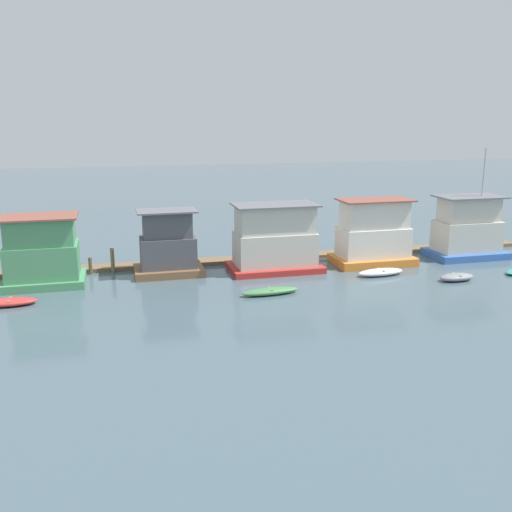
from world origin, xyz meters
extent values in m
plane|color=#475B66|center=(0.00, 0.00, 0.00)|extent=(200.00, 200.00, 0.00)
cube|color=brown|center=(0.00, 3.12, 0.15)|extent=(51.00, 1.70, 0.30)
cube|color=#4C9360|center=(-15.30, -0.09, 0.29)|extent=(5.58, 4.06, 0.57)
cube|color=#4C9360|center=(-15.30, -0.09, 1.77)|extent=(4.87, 3.35, 2.39)
cube|color=#4C9360|center=(-15.30, -0.09, 3.91)|extent=(4.53, 3.01, 1.90)
cube|color=brown|center=(-15.30, -0.09, 4.92)|extent=(5.17, 3.65, 0.12)
cube|color=brown|center=(-6.44, 0.56, 0.28)|extent=(5.14, 3.44, 0.57)
cube|color=#4C4C51|center=(-6.44, 0.56, 1.71)|extent=(4.10, 2.40, 2.29)
cube|color=#4C4C51|center=(-6.44, 0.56, 3.83)|extent=(3.58, 1.88, 1.94)
cube|color=slate|center=(-6.44, 0.56, 4.86)|extent=(4.40, 2.70, 0.12)
cube|color=red|center=(1.69, -0.26, 0.23)|extent=(7.07, 4.18, 0.46)
cube|color=beige|center=(1.69, -0.26, 1.72)|extent=(6.09, 3.19, 2.52)
cube|color=beige|center=(1.69, -0.26, 4.03)|extent=(5.78, 2.89, 2.09)
cube|color=slate|center=(1.69, -0.26, 5.13)|extent=(6.39, 3.49, 0.12)
cube|color=orange|center=(9.90, -0.40, 0.33)|extent=(6.39, 3.71, 0.65)
cube|color=silver|center=(9.90, -0.40, 1.83)|extent=(5.49, 2.81, 2.35)
cube|color=silver|center=(9.90, -0.40, 4.09)|extent=(5.09, 2.41, 2.17)
cube|color=brown|center=(9.90, -0.40, 5.23)|extent=(5.79, 3.11, 0.12)
cube|color=#3866B7|center=(18.62, -0.14, 0.29)|extent=(6.27, 3.94, 0.57)
cube|color=beige|center=(18.62, -0.14, 1.84)|extent=(5.21, 2.89, 2.53)
cube|color=beige|center=(18.62, -0.14, 4.10)|extent=(4.68, 2.35, 2.00)
cube|color=slate|center=(18.62, -0.14, 5.16)|extent=(5.51, 3.19, 0.12)
cylinder|color=#B2B2B7|center=(19.73, -0.14, 7.18)|extent=(0.12, 0.12, 3.91)
ellipsoid|color=red|center=(-16.96, -4.44, 0.24)|extent=(3.30, 1.33, 0.48)
cube|color=#997F60|center=(-16.96, -4.44, 0.41)|extent=(0.17, 1.08, 0.08)
ellipsoid|color=#47844C|center=(-0.35, -6.27, 0.23)|extent=(4.10, 1.33, 0.47)
cube|color=#997F60|center=(-0.35, -6.27, 0.40)|extent=(0.22, 0.88, 0.08)
ellipsoid|color=white|center=(8.99, -3.76, 0.26)|extent=(3.76, 1.46, 0.53)
cube|color=#997F60|center=(8.99, -3.76, 0.45)|extent=(0.23, 1.03, 0.08)
ellipsoid|color=gray|center=(13.73, -6.40, 0.27)|extent=(2.74, 1.36, 0.54)
cube|color=#997F60|center=(13.73, -6.40, 0.46)|extent=(0.21, 1.05, 0.08)
cylinder|color=brown|center=(-12.19, 2.02, 0.65)|extent=(0.27, 0.27, 1.31)
cylinder|color=#846B4C|center=(-10.55, 2.02, 0.99)|extent=(0.29, 0.29, 1.98)
cylinder|color=#846B4C|center=(-7.00, 2.02, 1.07)|extent=(0.30, 0.30, 2.13)
camera|label=1|loc=(-10.28, -41.53, 11.66)|focal=40.00mm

